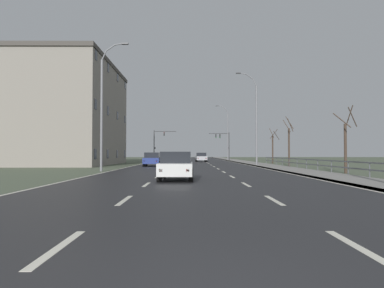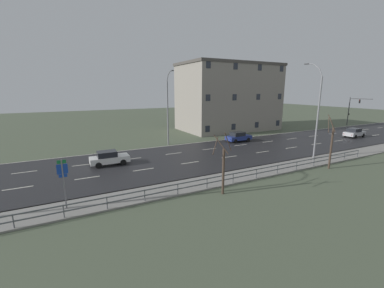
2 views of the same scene
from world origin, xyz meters
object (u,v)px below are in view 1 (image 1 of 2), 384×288
street_lamp_left_bank (103,108)px  traffic_signal_left (158,141)px  car_near_right (176,166)px  car_near_left (152,159)px  traffic_signal_right (224,141)px  street_lamp_midground (255,120)px  street_lamp_distant (227,133)px  car_far_right (201,157)px  brick_building (69,114)px

street_lamp_left_bank → traffic_signal_left: bearing=89.5°
car_near_right → car_near_left: same height
street_lamp_left_bank → car_near_right: size_ratio=2.59×
traffic_signal_right → car_near_left: bearing=-108.9°
traffic_signal_left → car_near_left: 34.01m
street_lamp_left_bank → car_near_right: bearing=-56.3°
traffic_signal_left → street_lamp_midground: bearing=-65.6°
street_lamp_midground → car_near_right: size_ratio=2.71×
street_lamp_distant → car_far_right: size_ratio=2.75×
street_lamp_left_bank → car_near_left: size_ratio=2.58×
traffic_signal_right → car_near_right: traffic_signal_right is taller
street_lamp_distant → traffic_signal_left: street_lamp_distant is taller
street_lamp_midground → brick_building: (-23.59, 4.39, 1.14)m
traffic_signal_left → brick_building: 29.14m
traffic_signal_left → car_far_right: traffic_signal_left is taller
car_near_left → traffic_signal_left: bearing=93.0°
traffic_signal_right → traffic_signal_left: bearing=178.4°
street_lamp_midground → car_near_left: 13.02m
street_lamp_distant → brick_building: size_ratio=0.59×
street_lamp_left_bank → car_far_right: size_ratio=2.55×
car_near_left → brick_building: (-11.56, 6.17, 5.79)m
traffic_signal_left → traffic_signal_right: bearing=-1.6°
street_lamp_distant → car_far_right: 14.80m
traffic_signal_left → brick_building: size_ratio=0.33×
street_lamp_distant → car_near_left: size_ratio=2.78×
street_lamp_midground → traffic_signal_left: bearing=114.4°
street_lamp_midground → street_lamp_distant: bearing=90.0°
car_far_right → brick_building: (-17.75, -14.03, 5.79)m
traffic_signal_left → brick_building: bearing=-108.2°
street_lamp_left_bank → street_lamp_distant: bearing=71.1°
traffic_signal_left → street_lamp_left_bank: bearing=-90.5°
street_lamp_distant → car_near_left: street_lamp_distant is taller
street_lamp_midground → traffic_signal_right: 31.62m
street_lamp_distant → car_far_right: bearing=-114.7°
street_lamp_distant → car_near_right: street_lamp_distant is taller
street_lamp_left_bank → traffic_signal_left: size_ratio=1.68×
car_far_right → car_near_left: bearing=-110.0°
traffic_signal_right → brick_building: bearing=-130.2°
car_near_right → brick_building: (-15.10, 26.49, 5.79)m
traffic_signal_left → car_near_right: bearing=-83.6°
street_lamp_midground → traffic_signal_right: bearing=91.1°
traffic_signal_right → traffic_signal_left: 13.95m
street_lamp_midground → car_far_right: size_ratio=2.66×
street_lamp_distant → car_near_right: 54.13m
street_lamp_distant → car_near_right: bearing=-99.1°
traffic_signal_right → street_lamp_distant: bearing=-36.9°
traffic_signal_left → car_near_right: traffic_signal_left is taller
street_lamp_midground → street_lamp_distant: size_ratio=0.97×
street_lamp_midground → street_lamp_left_bank: street_lamp_midground is taller
street_lamp_distant → traffic_signal_right: street_lamp_distant is taller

